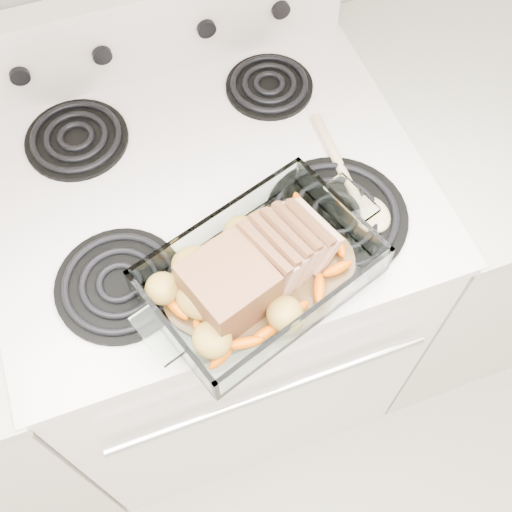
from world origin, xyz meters
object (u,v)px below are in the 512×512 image
object	(u,v)px
electric_range	(215,290)
pork_roast	(246,270)
counter_right	(458,213)
baking_dish	(260,275)

from	to	relation	value
electric_range	pork_roast	size ratio (longest dim) A/B	4.59
pork_roast	counter_right	bearing A→B (deg)	40.53
electric_range	counter_right	world-z (taller)	electric_range
electric_range	counter_right	bearing A→B (deg)	-0.10
baking_dish	counter_right	bearing A→B (deg)	1.56
pork_roast	baking_dish	bearing A→B (deg)	21.12
electric_range	baking_dish	distance (m)	0.54
counter_right	baking_dish	world-z (taller)	baking_dish
electric_range	baking_dish	bearing A→B (deg)	-83.92
electric_range	pork_roast	xyz separation A→B (m)	(0.00, -0.23, 0.52)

